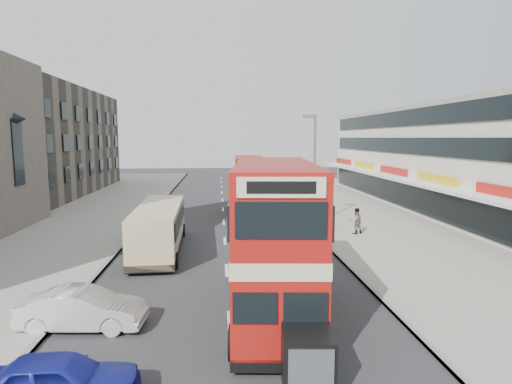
# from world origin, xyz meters

# --- Properties ---
(ground) EXTENTS (160.00, 160.00, 0.00)m
(ground) POSITION_xyz_m (0.00, 0.00, 0.00)
(ground) COLOR #28282B
(ground) RESTS_ON ground
(road_surface) EXTENTS (12.00, 90.00, 0.01)m
(road_surface) POSITION_xyz_m (0.00, 20.00, 0.01)
(road_surface) COLOR #28282B
(road_surface) RESTS_ON ground
(pavement_right) EXTENTS (12.00, 90.00, 0.15)m
(pavement_right) POSITION_xyz_m (12.00, 20.00, 0.07)
(pavement_right) COLOR gray
(pavement_right) RESTS_ON ground
(pavement_left) EXTENTS (12.00, 90.00, 0.15)m
(pavement_left) POSITION_xyz_m (-12.00, 20.00, 0.07)
(pavement_left) COLOR gray
(pavement_left) RESTS_ON ground
(kerb_left) EXTENTS (0.20, 90.00, 0.16)m
(kerb_left) POSITION_xyz_m (-6.10, 20.00, 0.07)
(kerb_left) COLOR gray
(kerb_left) RESTS_ON ground
(kerb_right) EXTENTS (0.20, 90.00, 0.16)m
(kerb_right) POSITION_xyz_m (6.10, 20.00, 0.07)
(kerb_right) COLOR gray
(kerb_right) RESTS_ON ground
(brick_terrace) EXTENTS (14.00, 28.00, 12.00)m
(brick_terrace) POSITION_xyz_m (-22.00, 38.00, 6.00)
(brick_terrace) COLOR #66594C
(brick_terrace) RESTS_ON ground
(commercial_row) EXTENTS (9.90, 46.20, 9.30)m
(commercial_row) POSITION_xyz_m (19.95, 22.00, 4.70)
(commercial_row) COLOR beige
(commercial_row) RESTS_ON ground
(street_lamp) EXTENTS (1.00, 0.20, 8.12)m
(street_lamp) POSITION_xyz_m (6.52, 18.00, 4.78)
(street_lamp) COLOR slate
(street_lamp) RESTS_ON ground
(bus_main) EXTENTS (3.49, 10.05, 5.43)m
(bus_main) POSITION_xyz_m (1.65, 2.49, 2.86)
(bus_main) COLOR black
(bus_main) RESTS_ON ground
(bus_second) EXTENTS (2.63, 8.65, 4.72)m
(bus_second) POSITION_xyz_m (2.23, 23.74, 2.49)
(bus_second) COLOR black
(bus_second) RESTS_ON ground
(coach) EXTENTS (2.65, 9.35, 2.46)m
(coach) POSITION_xyz_m (-3.76, 11.93, 1.45)
(coach) COLOR black
(coach) RESTS_ON ground
(car_left_near) EXTENTS (3.91, 1.67, 1.32)m
(car_left_near) POSITION_xyz_m (-4.25, -2.33, 0.66)
(car_left_near) COLOR #1B2298
(car_left_near) RESTS_ON ground
(car_left_front) EXTENTS (4.30, 1.81, 1.38)m
(car_left_front) POSITION_xyz_m (-5.00, 2.00, 0.69)
(car_left_front) COLOR beige
(car_left_front) RESTS_ON ground
(car_right_a) EXTENTS (4.65, 2.33, 1.30)m
(car_right_a) POSITION_xyz_m (5.12, 17.07, 0.65)
(car_right_a) COLOR maroon
(car_right_a) RESTS_ON ground
(car_right_b) EXTENTS (4.74, 2.59, 1.26)m
(car_right_b) POSITION_xyz_m (5.09, 19.21, 0.63)
(car_right_b) COLOR #CE6514
(car_right_b) RESTS_ON ground
(car_right_c) EXTENTS (4.59, 2.27, 1.51)m
(car_right_c) POSITION_xyz_m (5.06, 33.79, 0.75)
(car_right_c) COLOR #608AC1
(car_right_c) RESTS_ON ground
(pedestrian_near) EXTENTS (0.73, 0.58, 1.75)m
(pedestrian_near) POSITION_xyz_m (8.71, 14.67, 1.02)
(pedestrian_near) COLOR gray
(pedestrian_near) RESTS_ON pavement_right
(pedestrian_far) EXTENTS (1.01, 0.43, 1.72)m
(pedestrian_far) POSITION_xyz_m (8.02, 28.94, 1.01)
(pedestrian_far) COLOR gray
(pedestrian_far) RESTS_ON pavement_right
(cyclist) EXTENTS (0.67, 1.80, 2.16)m
(cyclist) POSITION_xyz_m (3.88, 17.00, 0.73)
(cyclist) COLOR gray
(cyclist) RESTS_ON ground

